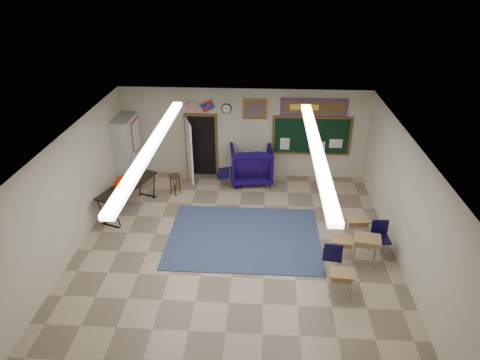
# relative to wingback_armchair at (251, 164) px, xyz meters

# --- Properties ---
(floor) EXTENTS (9.00, 9.00, 0.00)m
(floor) POSITION_rel_wingback_armchair_xyz_m (-0.26, -4.09, -0.62)
(floor) COLOR tan
(floor) RESTS_ON ground
(back_wall) EXTENTS (8.00, 0.04, 3.00)m
(back_wall) POSITION_rel_wingback_armchair_xyz_m (-0.26, 0.41, 0.88)
(back_wall) COLOR #C1B69C
(back_wall) RESTS_ON floor
(left_wall) EXTENTS (0.04, 9.00, 3.00)m
(left_wall) POSITION_rel_wingback_armchair_xyz_m (-4.26, -4.09, 0.88)
(left_wall) COLOR #C1B69C
(left_wall) RESTS_ON floor
(right_wall) EXTENTS (0.04, 9.00, 3.00)m
(right_wall) POSITION_rel_wingback_armchair_xyz_m (3.74, -4.09, 0.88)
(right_wall) COLOR #C1B69C
(right_wall) RESTS_ON floor
(ceiling) EXTENTS (8.00, 9.00, 0.04)m
(ceiling) POSITION_rel_wingback_armchair_xyz_m (-0.26, -4.09, 2.38)
(ceiling) COLOR silver
(ceiling) RESTS_ON back_wall
(area_rug) EXTENTS (4.00, 3.00, 0.02)m
(area_rug) POSITION_rel_wingback_armchair_xyz_m (-0.06, -3.29, -0.61)
(area_rug) COLOR #30405B
(area_rug) RESTS_ON floor
(fluorescent_strips) EXTENTS (3.86, 6.00, 0.10)m
(fluorescent_strips) POSITION_rel_wingback_armchair_xyz_m (-0.26, -4.09, 2.32)
(fluorescent_strips) COLOR white
(fluorescent_strips) RESTS_ON ceiling
(doorway) EXTENTS (1.10, 0.89, 2.16)m
(doorway) POSITION_rel_wingback_armchair_xyz_m (-1.76, 0.26, 0.44)
(doorway) COLOR black
(doorway) RESTS_ON back_wall
(chalkboard) EXTENTS (2.55, 0.14, 1.30)m
(chalkboard) POSITION_rel_wingback_armchair_xyz_m (1.94, 0.37, 0.85)
(chalkboard) COLOR brown
(chalkboard) RESTS_ON back_wall
(bulletin_board) EXTENTS (2.10, 0.05, 0.55)m
(bulletin_board) POSITION_rel_wingback_armchair_xyz_m (1.94, 0.37, 1.83)
(bulletin_board) COLOR #9F1B0D
(bulletin_board) RESTS_ON back_wall
(framed_art_print) EXTENTS (0.75, 0.05, 0.65)m
(framed_art_print) POSITION_rel_wingback_armchair_xyz_m (0.09, 0.37, 1.73)
(framed_art_print) COLOR #90581C
(framed_art_print) RESTS_ON back_wall
(wall_clock) EXTENTS (0.32, 0.05, 0.32)m
(wall_clock) POSITION_rel_wingback_armchair_xyz_m (-0.81, 0.38, 1.73)
(wall_clock) COLOR black
(wall_clock) RESTS_ON back_wall
(wall_flags) EXTENTS (1.16, 0.06, 0.70)m
(wall_flags) POSITION_rel_wingback_armchair_xyz_m (-1.66, 0.35, 1.86)
(wall_flags) COLOR red
(wall_flags) RESTS_ON back_wall
(storage_cabinet) EXTENTS (0.59, 1.25, 2.20)m
(storage_cabinet) POSITION_rel_wingback_armchair_xyz_m (-3.98, -0.24, 0.48)
(storage_cabinet) COLOR #A8A8A3
(storage_cabinet) RESTS_ON floor
(wingback_armchair) EXTENTS (1.47, 1.51, 1.24)m
(wingback_armchair) POSITION_rel_wingback_armchair_xyz_m (0.00, 0.00, 0.00)
(wingback_armchair) COLOR #0F0534
(wingback_armchair) RESTS_ON floor
(student_chair_reading) EXTENTS (0.51, 0.51, 0.79)m
(student_chair_reading) POSITION_rel_wingback_armchair_xyz_m (-0.88, -0.55, -0.22)
(student_chair_reading) COLOR black
(student_chair_reading) RESTS_ON floor
(student_chair_desk_a) EXTENTS (0.52, 0.52, 0.92)m
(student_chair_desk_a) POSITION_rel_wingback_armchair_xyz_m (2.05, -4.57, -0.16)
(student_chair_desk_a) COLOR black
(student_chair_desk_a) RESTS_ON floor
(student_chair_desk_b) EXTENTS (0.48, 0.48, 0.91)m
(student_chair_desk_b) POSITION_rel_wingback_armchair_xyz_m (3.32, -3.85, -0.17)
(student_chair_desk_b) COLOR black
(student_chair_desk_b) RESTS_ON floor
(student_desk_front_left) EXTENTS (0.57, 0.45, 0.64)m
(student_desk_front_left) POSITION_rel_wingback_armchair_xyz_m (2.34, -4.13, -0.26)
(student_desk_front_left) COLOR #9F784A
(student_desk_front_left) RESTS_ON floor
(student_desk_front_right) EXTENTS (0.61, 0.48, 0.68)m
(student_desk_front_right) POSITION_rel_wingback_armchair_xyz_m (2.85, -3.25, -0.24)
(student_desk_front_right) COLOR #9F784A
(student_desk_front_right) RESTS_ON floor
(student_desk_back_left) EXTENTS (0.57, 0.45, 0.64)m
(student_desk_back_left) POSITION_rel_wingback_armchair_xyz_m (2.14, -5.37, -0.26)
(student_desk_back_left) COLOR #9F784A
(student_desk_back_left) RESTS_ON floor
(student_desk_back_right) EXTENTS (0.70, 0.57, 0.75)m
(student_desk_back_right) POSITION_rel_wingback_armchair_xyz_m (2.90, -4.21, -0.20)
(student_desk_back_right) COLOR #9F784A
(student_desk_back_right) RESTS_ON floor
(folding_table) EXTENTS (1.33, 2.18, 1.18)m
(folding_table) POSITION_rel_wingback_armchair_xyz_m (-3.46, -2.12, -0.15)
(folding_table) COLOR black
(folding_table) RESTS_ON floor
(wooden_stool) EXTENTS (0.37, 0.37, 0.65)m
(wooden_stool) POSITION_rel_wingback_armchair_xyz_m (-2.33, -1.05, -0.28)
(wooden_stool) COLOR #462415
(wooden_stool) RESTS_ON floor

